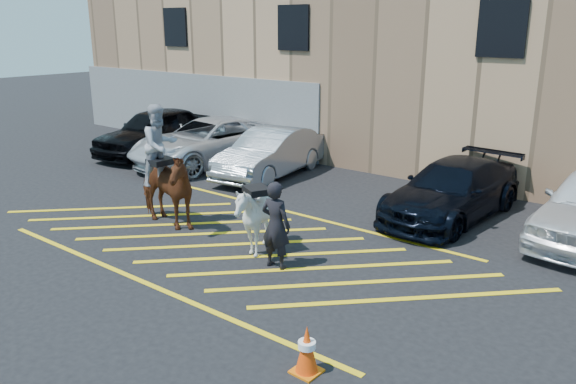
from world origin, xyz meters
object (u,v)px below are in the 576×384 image
Objects in this scene: car_black_suv at (156,131)px; car_white_pickup at (209,142)px; handler at (276,225)px; car_blue_suv at (452,190)px; saddled_white at (257,218)px; car_silver_sedan at (270,153)px; mounted_bay at (162,178)px; traffic_cone at (307,349)px.

car_black_suv is 2.75m from car_white_pickup.
handler reaches higher than car_black_suv.
saddled_white reaches higher than car_blue_suv.
car_silver_sedan is 2.57× the size of handler.
mounted_bay reaches higher than traffic_cone.
traffic_cone is at bearing -54.97° from car_silver_sedan.
car_blue_suv is at bearing 97.88° from traffic_cone.
handler is at bearing 136.04° from traffic_cone.
car_blue_suv is 2.73× the size of handler.
car_silver_sedan reaches higher than traffic_cone.
car_silver_sedan is 6.20m from car_blue_suv.
car_silver_sedan reaches higher than car_blue_suv.
handler is (10.06, -5.23, 0.03)m from car_black_suv.
car_silver_sedan is at bearing 9.38° from car_white_pickup.
traffic_cone is at bearing -37.81° from car_black_suv.
handler reaches higher than car_silver_sedan.
traffic_cone is at bearing -23.54° from mounted_bay.
car_black_suv reaches higher than saddled_white.
car_blue_suv is at bearing 63.95° from saddled_white.
car_blue_suv is 5.36m from handler.
mounted_bay is 2.93m from saddled_white.
saddled_white is at bearing 2.20° from mounted_bay.
car_white_pickup is at bearing 141.74° from traffic_cone.
car_black_suv is 11.34m from handler.
handler reaches higher than saddled_white.
car_white_pickup is 1.25× the size of car_silver_sedan.
traffic_cone is at bearing -31.12° from car_white_pickup.
car_blue_suv is (6.19, -0.29, -0.05)m from car_silver_sedan.
traffic_cone is (3.40, -2.86, -0.43)m from saddled_white.
saddled_white is (2.90, 0.11, -0.40)m from mounted_bay.
saddled_white is (-2.34, -4.79, 0.08)m from car_blue_suv.
mounted_bay is at bearing -132.36° from car_blue_suv.
car_silver_sedan is 2.50× the size of saddled_white.
car_blue_suv is at bearing 43.05° from mounted_bay.
car_black_suv is at bearing -171.22° from car_white_pickup.
car_silver_sedan is 7.13m from handler.
car_silver_sedan is 10.75m from traffic_cone.
traffic_cone is (2.61, -2.52, -0.53)m from handler.
mounted_bay is (6.37, -5.00, 0.32)m from car_black_suv.
handler is at bearing -33.84° from car_black_suv.
saddled_white reaches higher than traffic_cone.
car_white_pickup is 8.86m from car_blue_suv.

